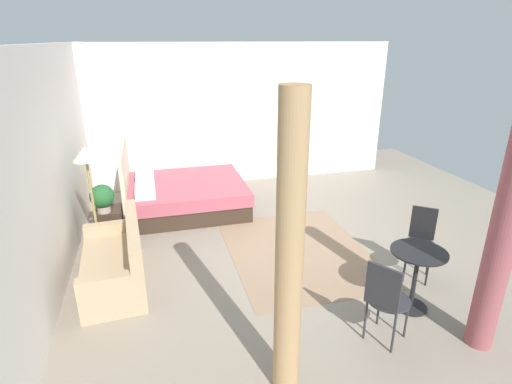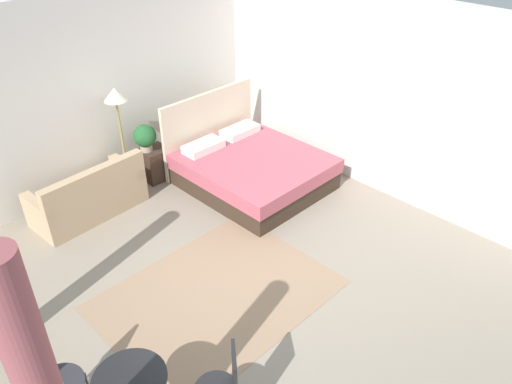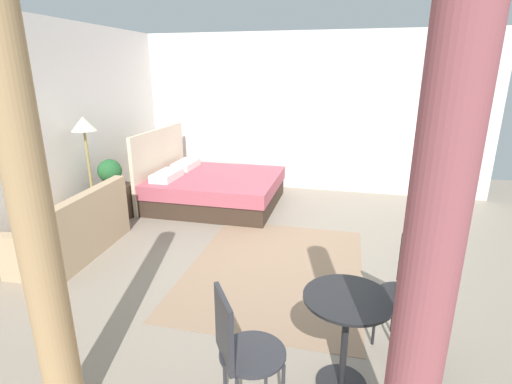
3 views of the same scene
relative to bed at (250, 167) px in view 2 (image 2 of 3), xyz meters
The scene contains 11 objects.
ground_plane 2.19m from the bed, 137.36° to the right, with size 8.82×9.32×0.02m, color gray.
wall_back 2.59m from the bed, 133.23° to the left, with size 8.82×0.12×2.84m, color silver.
wall_right 2.27m from the bed, 48.08° to the right, with size 0.12×6.32×2.84m, color silver.
area_rug 2.49m from the bed, 143.65° to the right, with size 2.56×1.95×0.01m, color #93755B.
bed is the anchor object (origin of this frame).
couch 2.39m from the bed, 154.91° to the left, with size 1.58×0.80×0.81m.
nightstand 1.50m from the bed, 128.31° to the left, with size 0.42×0.38×0.51m.
potted_plant 1.66m from the bed, 130.20° to the left, with size 0.35×0.35×0.42m.
floor_lamp 2.15m from the bed, 136.30° to the left, with size 0.33×0.33×1.59m.
cafe_chair_near_window 4.31m from the bed, 158.05° to the right, with size 0.60×0.60×0.92m.
cafe_chair_near_couch 4.06m from the bed, 137.48° to the right, with size 0.54×0.54×0.92m.
Camera 2 is at (-3.06, -3.29, 4.15)m, focal length 35.09 mm.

